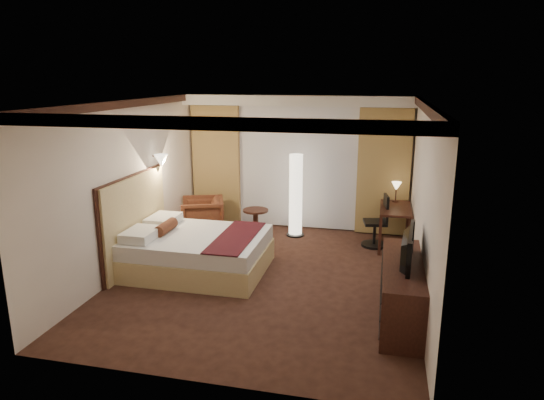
% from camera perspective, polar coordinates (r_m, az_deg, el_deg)
% --- Properties ---
extents(floor, '(4.50, 5.50, 0.01)m').
position_cam_1_polar(floor, '(7.66, -0.68, -9.09)').
color(floor, '#311B13').
rests_on(floor, ground).
extents(ceiling, '(4.50, 5.50, 0.01)m').
position_cam_1_polar(ceiling, '(7.04, -0.75, 11.51)').
color(ceiling, white).
rests_on(ceiling, back_wall).
extents(back_wall, '(4.50, 0.02, 2.70)m').
position_cam_1_polar(back_wall, '(9.87, 3.09, 4.43)').
color(back_wall, beige).
rests_on(back_wall, floor).
extents(left_wall, '(0.02, 5.50, 2.70)m').
position_cam_1_polar(left_wall, '(8.06, -16.46, 1.59)').
color(left_wall, beige).
rests_on(left_wall, floor).
extents(right_wall, '(0.02, 5.50, 2.70)m').
position_cam_1_polar(right_wall, '(7.06, 17.32, -0.24)').
color(right_wall, beige).
rests_on(right_wall, floor).
extents(crown_molding, '(4.50, 5.50, 0.12)m').
position_cam_1_polar(crown_molding, '(7.04, -0.75, 11.03)').
color(crown_molding, black).
rests_on(crown_molding, ceiling).
extents(soffit, '(4.50, 0.50, 0.20)m').
position_cam_1_polar(soffit, '(9.49, 2.92, 11.63)').
color(soffit, white).
rests_on(soffit, ceiling).
extents(curtain_sheer, '(2.48, 0.04, 2.45)m').
position_cam_1_polar(curtain_sheer, '(9.81, 3.00, 3.78)').
color(curtain_sheer, silver).
rests_on(curtain_sheer, back_wall).
extents(curtain_left_drape, '(1.00, 0.14, 2.45)m').
position_cam_1_polar(curtain_left_drape, '(10.18, -6.54, 4.09)').
color(curtain_left_drape, '#A38D4A').
rests_on(curtain_left_drape, back_wall).
extents(curtain_right_drape, '(1.00, 0.14, 2.45)m').
position_cam_1_polar(curtain_right_drape, '(9.61, 12.98, 3.20)').
color(curtain_right_drape, '#A38D4A').
rests_on(curtain_right_drape, back_wall).
extents(wall_sconce, '(0.24, 0.24, 0.24)m').
position_cam_1_polar(wall_sconce, '(8.68, -12.90, 4.52)').
color(wall_sconce, white).
rests_on(wall_sconce, left_wall).
extents(bed, '(2.12, 1.66, 0.62)m').
position_cam_1_polar(bed, '(7.90, -8.66, -6.09)').
color(bed, white).
rests_on(bed, floor).
extents(headboard, '(0.12, 1.96, 1.50)m').
position_cam_1_polar(headboard, '(8.21, -15.75, -2.46)').
color(headboard, tan).
rests_on(headboard, floor).
extents(armchair, '(0.97, 1.00, 0.82)m').
position_cam_1_polar(armchair, '(9.61, -8.18, -1.73)').
color(armchair, '#4F2217').
rests_on(armchair, floor).
extents(side_table, '(0.49, 0.49, 0.54)m').
position_cam_1_polar(side_table, '(9.48, -1.93, -2.69)').
color(side_table, black).
rests_on(side_table, floor).
extents(floor_lamp, '(0.34, 0.34, 1.63)m').
position_cam_1_polar(floor_lamp, '(9.37, 2.81, 0.55)').
color(floor_lamp, white).
rests_on(floor_lamp, floor).
extents(desk, '(0.55, 1.12, 0.75)m').
position_cam_1_polar(desk, '(9.14, 14.21, -3.10)').
color(desk, black).
rests_on(desk, floor).
extents(desk_lamp, '(0.18, 0.18, 0.34)m').
position_cam_1_polar(desk_lamp, '(9.40, 14.38, 0.81)').
color(desk_lamp, '#FFD899').
rests_on(desk_lamp, desk).
extents(office_chair, '(0.55, 0.55, 0.98)m').
position_cam_1_polar(office_chair, '(9.06, 12.04, -2.38)').
color(office_chair, black).
rests_on(office_chair, floor).
extents(dresser, '(0.50, 1.93, 0.75)m').
position_cam_1_polar(dresser, '(6.57, 14.96, -10.19)').
color(dresser, black).
rests_on(dresser, floor).
extents(television, '(0.67, 1.07, 0.13)m').
position_cam_1_polar(television, '(6.33, 15.08, -4.64)').
color(television, black).
rests_on(television, dresser).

